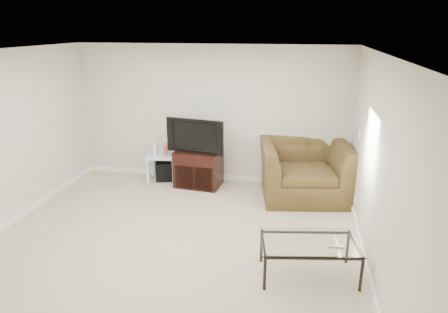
% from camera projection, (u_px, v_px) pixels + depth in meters
% --- Properties ---
extents(floor, '(5.00, 5.00, 0.00)m').
position_uv_depth(floor, '(170.00, 246.00, 5.33)').
color(floor, tan).
rests_on(floor, ground).
extents(ceiling, '(5.00, 5.00, 0.00)m').
position_uv_depth(ceiling, '(161.00, 53.00, 4.55)').
color(ceiling, white).
rests_on(ceiling, ground).
extents(wall_back, '(5.00, 0.02, 2.50)m').
position_uv_depth(wall_back, '(211.00, 115.00, 7.27)').
color(wall_back, silver).
rests_on(wall_back, ground).
extents(wall_right, '(0.02, 5.00, 2.50)m').
position_uv_depth(wall_right, '(378.00, 170.00, 4.48)').
color(wall_right, silver).
rests_on(wall_right, ground).
extents(plate_back, '(0.12, 0.02, 0.12)m').
position_uv_depth(plate_back, '(138.00, 112.00, 7.51)').
color(plate_back, white).
rests_on(plate_back, wall_back).
extents(plate_right_switch, '(0.02, 0.09, 0.13)m').
position_uv_depth(plate_right_switch, '(359.00, 134.00, 5.98)').
color(plate_right_switch, white).
rests_on(plate_right_switch, wall_right).
extents(plate_right_outlet, '(0.02, 0.08, 0.12)m').
position_uv_depth(plate_right_outlet, '(355.00, 200.00, 5.99)').
color(plate_right_outlet, white).
rests_on(plate_right_outlet, wall_right).
extents(tv_stand, '(0.85, 0.63, 0.66)m').
position_uv_depth(tv_stand, '(199.00, 168.00, 7.24)').
color(tv_stand, black).
rests_on(tv_stand, floor).
extents(dvd_player, '(0.50, 0.37, 0.07)m').
position_uv_depth(dvd_player, '(198.00, 157.00, 7.13)').
color(dvd_player, black).
rests_on(dvd_player, tv_stand).
extents(television, '(1.00, 0.35, 0.61)m').
position_uv_depth(television, '(197.00, 135.00, 7.01)').
color(television, black).
rests_on(television, tv_stand).
extents(side_table, '(0.60, 0.60, 0.51)m').
position_uv_depth(side_table, '(163.00, 167.00, 7.54)').
color(side_table, silver).
rests_on(side_table, floor).
extents(subwoofer, '(0.43, 0.43, 0.35)m').
position_uv_depth(subwoofer, '(166.00, 170.00, 7.58)').
color(subwoofer, black).
rests_on(subwoofer, floor).
extents(game_console, '(0.09, 0.18, 0.24)m').
position_uv_depth(game_console, '(155.00, 148.00, 7.41)').
color(game_console, white).
rests_on(game_console, side_table).
extents(game_case, '(0.09, 0.16, 0.20)m').
position_uv_depth(game_case, '(166.00, 149.00, 7.40)').
color(game_case, '#CC4C4C').
rests_on(game_case, side_table).
extents(recliner, '(1.59, 1.17, 1.27)m').
position_uv_depth(recliner, '(305.00, 161.00, 6.70)').
color(recliner, '#532E1D').
rests_on(recliner, floor).
extents(coffee_table, '(1.23, 0.83, 0.44)m').
position_uv_depth(coffee_table, '(308.00, 259.00, 4.63)').
color(coffee_table, black).
rests_on(coffee_table, floor).
extents(remote, '(0.18, 0.07, 0.02)m').
position_uv_depth(remote, '(336.00, 247.00, 4.44)').
color(remote, '#B2B2B7').
rests_on(remote, coffee_table).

